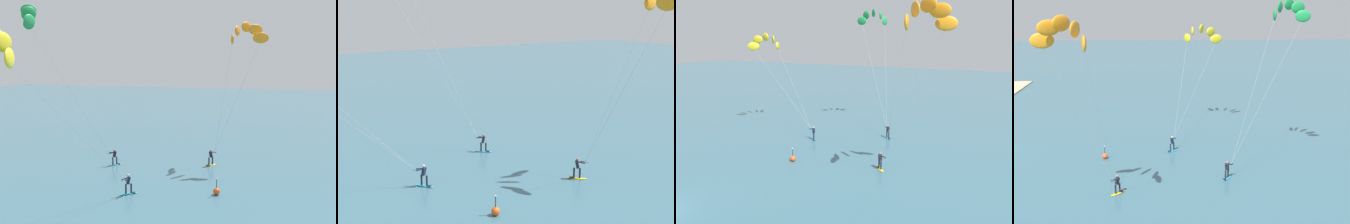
{
  "view_description": "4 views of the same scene",
  "coord_description": "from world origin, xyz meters",
  "views": [
    {
      "loc": [
        -27.14,
        7.82,
        10.83
      ],
      "look_at": [
        8.46,
        18.33,
        5.78
      ],
      "focal_mm": 41.17,
      "sensor_mm": 36.0,
      "label": 1
    },
    {
      "loc": [
        -11.23,
        -10.21,
        12.87
      ],
      "look_at": [
        7.43,
        18.7,
        4.88
      ],
      "focal_mm": 49.11,
      "sensor_mm": 36.0,
      "label": 2
    },
    {
      "loc": [
        21.39,
        -12.8,
        12.04
      ],
      "look_at": [
        5.87,
        17.46,
        4.37
      ],
      "focal_mm": 35.36,
      "sensor_mm": 36.0,
      "label": 3
    },
    {
      "loc": [
        46.5,
        18.04,
        16.18
      ],
      "look_at": [
        7.78,
        20.08,
        6.11
      ],
      "focal_mm": 48.7,
      "sensor_mm": 36.0,
      "label": 4
    }
  ],
  "objects": [
    {
      "name": "kitesurfer_mid_water",
      "position": [
        15.36,
        11.78,
        13.11
      ],
      "size": [
        6.94,
        5.96,
        14.86
      ],
      "color": "yellow",
      "rests_on": "ground"
    },
    {
      "name": "marker_buoy",
      "position": [
        2.67,
        12.53,
        0.3
      ],
      "size": [
        0.56,
        0.56,
        1.38
      ],
      "color": "#EA5119",
      "rests_on": "ground"
    }
  ]
}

